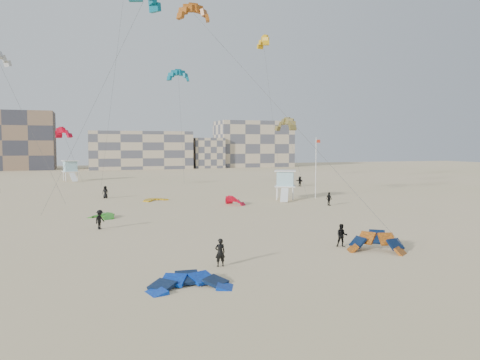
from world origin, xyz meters
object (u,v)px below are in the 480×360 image
object	(u,v)px
kite_ground_blue	(190,288)
kitesurfer_main	(220,252)
lifeguard_tower_near	(285,185)
kite_ground_orange	(376,252)

from	to	relation	value
kite_ground_blue	kitesurfer_main	xyz separation A→B (m)	(2.74, 3.78, 0.90)
kitesurfer_main	lifeguard_tower_near	world-z (taller)	lifeguard_tower_near
kite_ground_blue	kitesurfer_main	world-z (taller)	kitesurfer_main
kite_ground_blue	lifeguard_tower_near	xyz separation A→B (m)	(21.38, 36.08, 2.04)
kite_ground_orange	lifeguard_tower_near	distance (m)	32.70
kite_ground_blue	kitesurfer_main	size ratio (longest dim) A/B	2.45
kite_ground_blue	lifeguard_tower_near	size ratio (longest dim) A/B	0.71
kite_ground_orange	kitesurfer_main	bearing A→B (deg)	-142.42
kite_ground_orange	lifeguard_tower_near	xyz separation A→B (m)	(6.88, 31.90, 2.04)
kite_ground_orange	lifeguard_tower_near	world-z (taller)	lifeguard_tower_near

